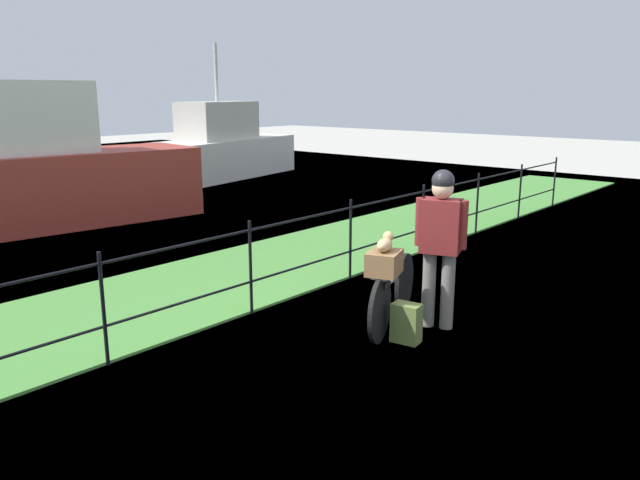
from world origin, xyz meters
TOP-DOWN VIEW (x-y plane):
  - ground_plane at (0.00, 0.00)m, footprint 60.00×60.00m
  - grass_strip at (0.00, 3.54)m, footprint 27.00×2.40m
  - iron_fence at (-0.00, 2.33)m, footprint 18.04×0.04m
  - bicycle_main at (0.72, 0.91)m, footprint 1.57×0.58m
  - wooden_crate at (0.39, 0.80)m, footprint 0.45×0.41m
  - terrier_dog at (0.41, 0.81)m, footprint 0.32×0.22m
  - cyclist_person at (1.02, 0.54)m, footprint 0.38×0.52m
  - backpack_on_paving at (0.45, 0.56)m, footprint 0.22×0.30m
  - mooring_bollard at (2.10, 1.83)m, footprint 0.20×0.20m
  - moored_boat_mid at (7.22, 11.43)m, footprint 5.76×2.73m
  - moored_boat_far at (0.11, 8.78)m, footprint 7.10×2.63m

SIDE VIEW (x-z plane):
  - ground_plane at x=0.00m, z-range 0.00..0.00m
  - grass_strip at x=0.00m, z-range 0.00..0.03m
  - backpack_on_paving at x=0.45m, z-range 0.00..0.40m
  - mooring_bollard at x=2.10m, z-range 0.00..0.40m
  - bicycle_main at x=0.72m, z-range 0.02..0.70m
  - iron_fence at x=0.00m, z-range 0.09..1.16m
  - wooden_crate at x=0.39m, z-range 0.68..0.91m
  - moored_boat_mid at x=7.22m, z-range -1.08..2.70m
  - moored_boat_far at x=0.11m, z-range -1.14..3.10m
  - terrier_dog at x=0.41m, z-range 0.90..1.08m
  - cyclist_person at x=1.02m, z-range 0.16..1.84m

